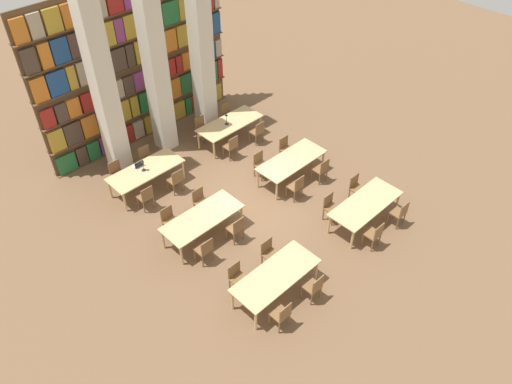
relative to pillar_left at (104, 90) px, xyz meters
name	(u,v)px	position (x,y,z in m)	size (l,w,h in m)	color
ground_plane	(250,204)	(1.88, -4.29, -3.00)	(40.00, 40.00, 0.00)	brown
bookshelf_bank	(137,65)	(1.89, 1.12, -0.30)	(7.35, 0.35, 5.50)	brown
pillar_left	(104,90)	(0.00, 0.00, 0.00)	(0.61, 0.61, 6.00)	beige
pillar_center	(156,69)	(1.88, 0.00, 0.00)	(0.61, 0.61, 6.00)	beige
pillar_right	(201,50)	(3.76, 0.00, 0.00)	(0.61, 0.61, 6.00)	beige
reading_table_0	(276,276)	(0.01, -7.22, -2.31)	(2.39, 1.00, 0.76)	tan
chair_0	(282,314)	(-0.60, -8.01, -2.51)	(0.42, 0.40, 0.89)	brown
chair_1	(237,277)	(-0.60, -6.44, -2.51)	(0.42, 0.40, 0.89)	brown
chair_2	(314,287)	(0.58, -8.01, -2.51)	(0.42, 0.40, 0.89)	brown
chair_3	(270,253)	(0.58, -6.44, -2.51)	(0.42, 0.40, 0.89)	brown
reading_table_1	(366,205)	(3.78, -7.21, -2.31)	(2.39, 1.00, 0.76)	tan
chair_4	(374,234)	(3.17, -8.00, -2.51)	(0.42, 0.40, 0.89)	brown
chair_5	(331,207)	(3.17, -6.43, -2.51)	(0.42, 0.40, 0.89)	brown
chair_6	(400,212)	(4.41, -8.00, -2.51)	(0.42, 0.40, 0.89)	brown
chair_7	(356,187)	(4.41, -6.43, -2.51)	(0.42, 0.40, 0.89)	brown
reading_table_2	(202,219)	(0.00, -4.34, -2.31)	(2.39, 1.00, 0.76)	tan
chair_8	(205,249)	(-0.59, -5.13, -2.51)	(0.42, 0.40, 0.89)	brown
chair_9	(170,220)	(-0.59, -3.56, -2.51)	(0.42, 0.40, 0.89)	brown
chair_10	(236,228)	(0.56, -5.13, -2.51)	(0.42, 0.40, 0.89)	brown
chair_11	(201,201)	(0.56, -3.56, -2.51)	(0.42, 0.40, 0.89)	brown
reading_table_3	(292,161)	(3.74, -4.32, -2.31)	(2.39, 1.00, 0.76)	tan
chair_12	(296,186)	(3.11, -5.10, -2.51)	(0.42, 0.40, 0.89)	brown
chair_13	(261,164)	(3.11, -3.54, -2.51)	(0.42, 0.40, 0.89)	brown
chair_14	(321,169)	(4.31, -5.10, -2.51)	(0.42, 0.40, 0.89)	brown
chair_15	(286,148)	(4.31, -3.54, -2.51)	(0.42, 0.40, 0.89)	brown
reading_table_4	(146,171)	(0.07, -1.46, -2.31)	(2.39, 1.00, 0.76)	tan
chair_16	(146,197)	(-0.51, -2.25, -2.51)	(0.42, 0.40, 0.89)	brown
chair_17	(117,173)	(-0.51, -0.68, -2.51)	(0.42, 0.40, 0.89)	brown
chair_18	(176,180)	(0.62, -2.25, -2.51)	(0.42, 0.40, 0.89)	brown
chair_19	(147,158)	(0.62, -0.68, -2.51)	(0.42, 0.40, 0.89)	brown
desk_lamp_0	(143,164)	(0.02, -1.46, -1.98)	(0.14, 0.14, 0.40)	#232328
laptop	(138,165)	(0.02, -1.16, -2.20)	(0.32, 0.22, 0.21)	silver
reading_table_5	(230,124)	(3.71, -1.36, -2.31)	(2.39, 1.00, 0.76)	tan
chair_20	(231,146)	(3.07, -2.15, -2.51)	(0.42, 0.40, 0.89)	brown
chair_21	(202,127)	(3.07, -0.58, -2.51)	(0.42, 0.40, 0.89)	brown
chair_22	(257,131)	(4.32, -2.15, -2.51)	(0.42, 0.40, 0.89)	brown
chair_23	(228,114)	(4.32, -0.58, -2.51)	(0.42, 0.40, 0.89)	brown
desk_lamp_1	(226,117)	(3.58, -1.35, -1.96)	(0.14, 0.14, 0.42)	#232328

